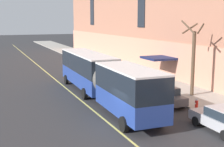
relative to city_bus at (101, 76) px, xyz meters
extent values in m
plane|color=#303033|center=(-1.18, -7.27, -2.16)|extent=(260.00, 260.00, 0.00)
cube|color=#ADA89E|center=(8.16, -4.27, -2.08)|extent=(5.48, 160.00, 0.15)
cube|color=navy|center=(9.31, 5.88, 0.44)|extent=(3.20, 3.40, 0.24)
cube|color=navy|center=(0.08, 4.04, -0.86)|extent=(2.79, 10.91, 1.35)
cube|color=black|center=(0.08, 4.04, 0.63)|extent=(2.80, 10.91, 1.65)
cube|color=white|center=(0.08, 4.04, 1.52)|extent=(2.82, 10.91, 0.12)
cube|color=#19232D|center=(0.18, 9.50, 0.47)|extent=(2.38, 0.13, 1.24)
cube|color=orange|center=(0.18, 9.51, 1.28)|extent=(1.81, 0.09, 0.28)
cube|color=black|center=(0.18, 9.52, -1.44)|extent=(2.53, 0.17, 0.24)
cube|color=white|center=(-0.72, 9.54, -1.19)|extent=(0.28, 0.07, 0.18)
cube|color=white|center=(1.09, 9.50, -1.19)|extent=(0.28, 0.07, 0.18)
cylinder|color=#595651|center=(-0.04, -1.89, -0.04)|extent=(2.47, 1.05, 2.45)
cube|color=navy|center=(-0.11, -5.98, -0.86)|extent=(2.72, 7.22, 1.35)
cube|color=black|center=(-0.11, -5.98, 0.63)|extent=(2.73, 7.22, 1.65)
cube|color=white|center=(-0.11, -5.98, 1.52)|extent=(2.74, 7.22, 0.12)
cylinder|color=black|center=(-1.14, 7.86, -1.66)|extent=(0.32, 1.01, 1.00)
cylinder|color=black|center=(1.44, 7.81, -1.66)|extent=(0.32, 1.01, 1.00)
cylinder|color=black|center=(-1.28, 0.80, -1.66)|extent=(0.32, 1.01, 1.00)
cylinder|color=black|center=(1.31, 0.75, -1.66)|extent=(0.32, 1.01, 1.00)
cylinder|color=black|center=(-1.44, -7.93, -1.66)|extent=(0.32, 1.01, 1.00)
cylinder|color=black|center=(1.14, -7.98, -1.66)|extent=(0.32, 1.01, 1.00)
cube|color=#4C4C51|center=(4.31, -3.45, -1.52)|extent=(1.77, 4.27, 0.64)
cube|color=#232D38|center=(4.31, -3.66, -0.92)|extent=(1.54, 1.93, 0.56)
cube|color=#4C4C51|center=(4.31, -3.66, -0.62)|extent=(1.50, 1.84, 0.04)
cylinder|color=black|center=(3.45, -2.15, -1.84)|extent=(0.23, 0.64, 0.64)
cylinder|color=black|center=(5.14, -2.13, -1.84)|extent=(0.23, 0.64, 0.64)
cylinder|color=black|center=(3.48, -4.78, -1.84)|extent=(0.23, 0.64, 0.64)
cylinder|color=black|center=(5.17, -4.76, -1.84)|extent=(0.23, 0.64, 0.64)
cube|color=#B7B7BC|center=(4.30, 8.24, -1.52)|extent=(1.97, 4.66, 0.64)
cube|color=#232D38|center=(4.31, 8.01, -0.92)|extent=(1.66, 2.12, 0.56)
cube|color=#B7B7BC|center=(4.31, 8.01, -0.62)|extent=(1.62, 2.03, 0.04)
cylinder|color=black|center=(3.37, 9.64, -1.84)|extent=(0.24, 0.65, 0.64)
cylinder|color=black|center=(5.14, 9.70, -1.84)|extent=(0.24, 0.65, 0.64)
cylinder|color=black|center=(3.47, 6.79, -1.84)|extent=(0.24, 0.65, 0.64)
cylinder|color=black|center=(5.24, 6.85, -1.84)|extent=(0.24, 0.65, 0.64)
cube|color=#B7B7BC|center=(4.31, -10.15, -1.52)|extent=(1.89, 4.50, 0.64)
cube|color=#232D38|center=(4.31, -10.37, -0.92)|extent=(1.63, 2.04, 0.56)
cylinder|color=black|center=(3.45, -8.75, -1.84)|extent=(0.23, 0.64, 0.64)
cylinder|color=black|center=(5.23, -8.78, -1.84)|extent=(0.23, 0.64, 0.64)
cylinder|color=brown|center=(8.09, -2.06, 0.89)|extent=(0.33, 0.33, 5.80)
cylinder|color=brown|center=(8.64, -2.20, 4.02)|extent=(0.44, 1.22, 0.97)
cylinder|color=brown|center=(8.14, -1.31, 4.02)|extent=(1.57, 0.25, 0.97)
cylinder|color=brown|center=(7.31, -2.21, 4.14)|extent=(0.46, 1.67, 1.23)
cylinder|color=red|center=(5.92, -5.58, -1.73)|extent=(0.24, 0.24, 0.55)
sphere|color=silver|center=(5.92, -5.58, -1.39)|extent=(0.20, 0.20, 0.20)
cylinder|color=silver|center=(5.76, -5.58, -1.68)|extent=(0.10, 0.09, 0.09)
cylinder|color=silver|center=(6.08, -5.58, -1.68)|extent=(0.10, 0.09, 0.09)
cube|color=#E0D66B|center=(-1.70, -4.27, -2.15)|extent=(0.16, 140.00, 0.01)
camera|label=1|loc=(-9.28, -24.94, 4.84)|focal=50.00mm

